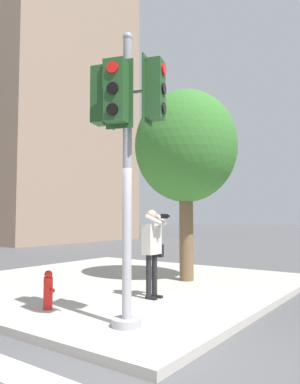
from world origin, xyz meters
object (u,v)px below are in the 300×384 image
at_px(person_photographer, 153,245).
at_px(fire_hydrant, 48,290).
at_px(street_tree, 186,147).
at_px(traffic_signal_pole, 125,128).

height_order(person_photographer, fire_hydrant, person_photographer).
distance_m(person_photographer, street_tree, 3.28).
xyz_separation_m(traffic_signal_pole, fire_hydrant, (0.08, 1.81, -2.63)).
relative_size(street_tree, fire_hydrant, 7.27).
relative_size(person_photographer, street_tree, 0.36).
distance_m(traffic_signal_pole, fire_hydrant, 3.19).
height_order(traffic_signal_pole, street_tree, street_tree).
distance_m(person_photographer, fire_hydrant, 2.19).
bearing_deg(traffic_signal_pole, fire_hydrant, 87.54).
height_order(traffic_signal_pole, fire_hydrant, traffic_signal_pole).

